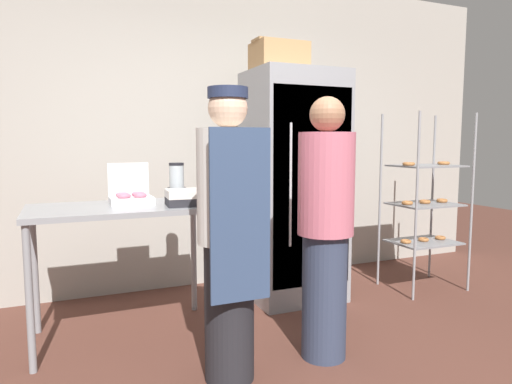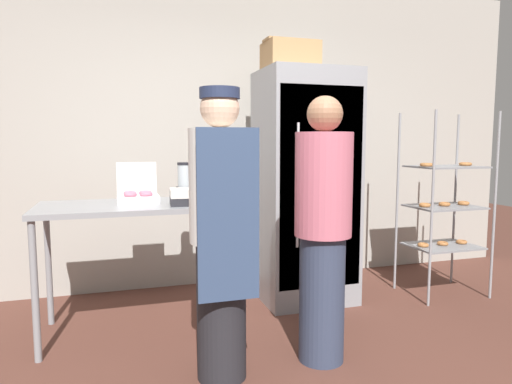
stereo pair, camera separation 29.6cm
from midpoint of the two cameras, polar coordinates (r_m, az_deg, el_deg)
The scene contains 10 objects.
back_wall at distance 4.37m, azimuth -8.54°, elevation 7.60°, with size 6.40×0.12×2.91m, color #ADA89E.
refrigerator at distance 3.90m, azimuth 2.57°, elevation 0.67°, with size 0.76×0.69×1.94m.
baking_rack at distance 4.39m, azimuth 18.58°, elevation -1.43°, with size 0.66×0.50×1.61m.
prep_counter at distance 3.27m, azimuth -18.81°, elevation -3.42°, with size 1.22×0.70×0.92m.
donut_box at distance 3.33m, azimuth -17.84°, elevation -0.61°, with size 0.29×0.24×0.28m.
blender_pitcher at distance 3.53m, azimuth -12.26°, elevation 1.11°, with size 0.14×0.14×0.27m.
binder_stack at distance 3.15m, azimuth -10.92°, elevation -0.66°, with size 0.33×0.25×0.11m.
cardboard_storage_box at distance 3.91m, azimuth 0.64°, elevation 16.65°, with size 0.43×0.33×0.24m.
person_baker at distance 2.54m, azimuth -6.74°, elevation -5.00°, with size 0.35×0.37×1.64m.
person_customer at distance 2.81m, azimuth 5.70°, elevation -4.47°, with size 0.34×0.34×1.62m.
Camera 1 is at (-1.24, -1.95, 1.35)m, focal length 32.00 mm.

